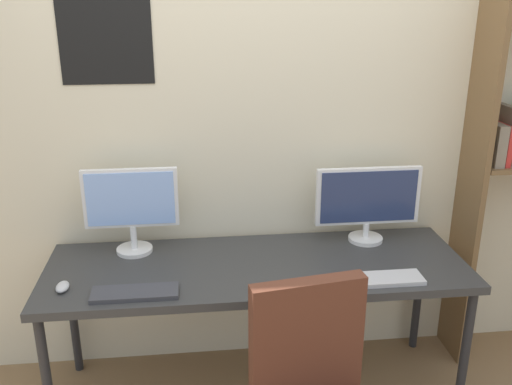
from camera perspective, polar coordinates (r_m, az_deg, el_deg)
wall_back at (r=2.94m, az=-0.83°, el=6.30°), size 4.43×0.11×2.60m
desk at (r=2.76m, az=0.12°, el=-8.24°), size 2.03×0.68×0.74m
monitor_left at (r=2.83m, az=-12.52°, el=-1.25°), size 0.46×0.18×0.44m
monitor_right at (r=2.96m, az=11.26°, el=-0.82°), size 0.54×0.18×0.40m
keyboard_left at (r=2.53m, az=-12.15°, el=-9.90°), size 0.37×0.13×0.02m
keyboard_right at (r=2.65m, az=12.95°, el=-8.51°), size 0.34×0.13×0.02m
computer_mouse at (r=2.65m, az=-19.00°, el=-9.01°), size 0.06×0.10×0.03m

